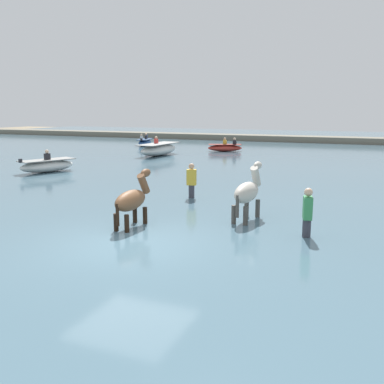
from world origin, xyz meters
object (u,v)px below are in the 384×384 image
Objects in this scene: boat_near_starboard at (145,142)px; person_spectator_far at (307,219)px; boat_far_offshore at (159,149)px; person_onlooker_right at (192,185)px; horse_lead_pinto at (247,194)px; horse_trailing_bay at (132,202)px; boat_distant_east at (47,166)px; boat_far_inshore at (225,148)px.

boat_near_starboard is 1.78× the size of person_spectator_far.
person_onlooker_right is (7.40, -11.92, 0.04)m from boat_far_offshore.
horse_lead_pinto is 25.39m from boat_near_starboard.
horse_lead_pinto is at bearing -54.68° from boat_far_offshore.
horse_trailing_bay reaches higher than boat_far_offshore.
person_spectator_far is at bearing -52.88° from boat_near_starboard.
horse_lead_pinto is at bearing -54.63° from boat_near_starboard.
horse_trailing_bay is at bearing -65.00° from boat_far_offshore.
boat_distant_east reaches higher than boat_near_starboard.
person_onlooker_right is at bearing 139.87° from horse_lead_pinto.
horse_trailing_bay is 25.62m from boat_near_starboard.
boat_far_offshore is 2.45× the size of person_onlooker_right.
horse_trailing_bay is 4.40m from person_spectator_far.
horse_lead_pinto is 17.28m from boat_far_offshore.
boat_near_starboard is at bearing 125.47° from boat_far_offshore.
boat_distant_east is at bearing 141.85° from horse_trailing_bay.
horse_trailing_bay reaches higher than boat_distant_east.
boat_near_starboard is at bearing 118.30° from horse_trailing_bay.
boat_far_inshore is 1.59× the size of person_onlooker_right.
boat_far_inshore is 0.89× the size of boat_near_starboard.
boat_far_offshore is 9.06m from boat_distant_east.
boat_distant_east is 1.79× the size of person_spectator_far.
horse_trailing_bay is at bearing -169.42° from person_spectator_far.
boat_near_starboard is (-7.86, 2.25, 0.02)m from boat_far_inshore.
horse_trailing_bay is 0.47× the size of boat_far_offshore.
horse_trailing_bay is (-2.55, -1.85, -0.07)m from horse_lead_pinto.
boat_far_inshore is 8.18m from boat_near_starboard.
horse_trailing_bay reaches higher than boat_far_inshore.
boat_near_starboard is 8.11m from boat_far_offshore.
boat_far_inshore is 0.89× the size of boat_distant_east.
boat_distant_east is (3.21, -15.54, 0.02)m from boat_near_starboard.
boat_near_starboard is (-12.14, 22.55, -0.37)m from horse_trailing_bay.
horse_trailing_bay is 11.36m from boat_distant_east.
boat_near_starboard is at bearing 101.68° from boat_distant_east.
person_spectator_far is (16.46, -21.75, 0.14)m from boat_near_starboard.
person_spectator_far is at bearing 10.58° from horse_trailing_bay.
person_spectator_far is (4.32, 0.81, -0.23)m from horse_trailing_bay.
boat_near_starboard is (-14.70, 20.70, -0.44)m from horse_lead_pinto.
boat_far_inshore is at bearing 70.73° from boat_distant_east.
person_spectator_far is at bearing -25.11° from boat_distant_east.
boat_distant_east is at bearing -99.48° from boat_far_offshore.
boat_far_offshore is at bearing 121.84° from person_onlooker_right.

